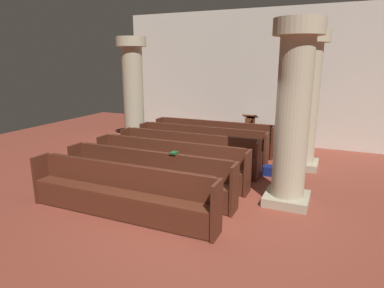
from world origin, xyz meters
name	(u,v)px	position (x,y,z in m)	size (l,w,h in m)	color
ground_plane	(188,209)	(0.00, 0.00, 0.00)	(19.20, 19.20, 0.00)	brown
back_wall	(261,78)	(0.00, 6.08, 2.25)	(10.00, 0.16, 4.50)	silver
pew_row_0	(213,136)	(-1.02, 4.19, 0.52)	(3.83, 0.47, 0.96)	#562819
pew_row_1	(201,143)	(-1.02, 3.19, 0.52)	(3.83, 0.46, 0.96)	#562819
pew_row_2	(187,151)	(-1.02, 2.20, 0.52)	(3.83, 0.46, 0.96)	#562819
pew_row_3	(170,161)	(-1.02, 1.21, 0.52)	(3.83, 0.47, 0.96)	#562819
pew_row_4	(148,174)	(-1.02, 0.22, 0.52)	(3.83, 0.46, 0.96)	#562819
pew_row_5	(120,190)	(-1.02, -0.77, 0.52)	(3.83, 0.46, 0.96)	#562819
pillar_aisle_side	(306,99)	(1.72, 3.66, 1.85)	(0.96, 0.96, 3.56)	tan
pillar_far_side	(133,91)	(-3.71, 3.86, 1.85)	(0.96, 0.96, 3.56)	tan
pillar_aisle_rear	(293,113)	(1.72, 1.09, 1.85)	(0.93, 0.93, 3.56)	tan
lectern	(250,132)	(-0.15, 5.45, 0.45)	(0.48, 0.45, 1.08)	brown
hymn_book	(174,153)	(-0.49, 0.41, 0.98)	(0.14, 0.18, 0.03)	#194723
kneeler_box_navy	(270,171)	(1.07, 2.65, 0.12)	(0.32, 0.29, 0.23)	navy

